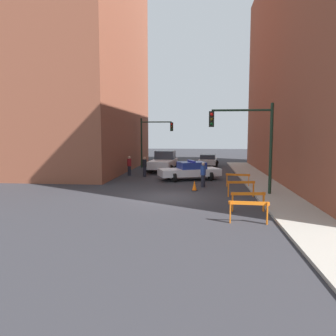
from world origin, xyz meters
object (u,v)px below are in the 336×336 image
at_px(pedestrian_corner, 129,166).
at_px(barrier_front, 249,208).
at_px(parked_car_near, 208,160).
at_px(pedestrian_crossing, 145,166).
at_px(police_car, 190,171).
at_px(traffic_light_far, 152,135).
at_px(barrier_back, 241,186).
at_px(traffic_cone, 194,186).
at_px(barrier_corner, 238,178).
at_px(white_truck, 164,162).
at_px(barrier_mid, 248,198).
at_px(traffic_light_near, 250,135).
at_px(pedestrian_sidewalk, 203,174).

xyz_separation_m(pedestrian_corner, barrier_front, (8.09, -14.39, -0.24)).
relative_size(parked_car_near, pedestrian_crossing, 2.66).
bearing_deg(police_car, traffic_light_far, 5.00).
distance_m(traffic_light_far, pedestrian_crossing, 7.74).
xyz_separation_m(traffic_light_far, barrier_back, (7.51, -15.36, -2.78)).
relative_size(traffic_light_far, traffic_cone, 7.93).
bearing_deg(traffic_light_far, barrier_corner, -57.17).
bearing_deg(white_truck, pedestrian_crossing, -100.27).
bearing_deg(traffic_cone, police_car, 95.68).
bearing_deg(police_car, traffic_cone, 164.39).
height_order(police_car, barrier_mid, police_car).
relative_size(pedestrian_corner, barrier_front, 1.04).
bearing_deg(police_car, pedestrian_crossing, 47.44).
height_order(parked_car_near, pedestrian_crossing, pedestrian_crossing).
bearing_deg(white_truck, traffic_light_near, -57.82).
height_order(traffic_light_near, traffic_cone, traffic_light_near).
distance_m(white_truck, pedestrian_crossing, 4.49).
bearing_deg(barrier_front, traffic_cone, 107.50).
xyz_separation_m(barrier_front, barrier_back, (0.35, 5.70, 0.00)).
xyz_separation_m(white_truck, parked_car_near, (4.32, 4.93, -0.23)).
distance_m(traffic_light_near, barrier_front, 6.88).
height_order(traffic_light_far, pedestrian_corner, traffic_light_far).
xyz_separation_m(parked_car_near, pedestrian_corner, (-6.85, -8.67, 0.19)).
relative_size(pedestrian_sidewalk, barrier_mid, 1.04).
bearing_deg(traffic_light_near, barrier_mid, -98.57).
bearing_deg(pedestrian_corner, barrier_mid, 83.33).
bearing_deg(parked_car_near, traffic_light_near, -78.74).
bearing_deg(pedestrian_crossing, traffic_light_far, -76.36).
relative_size(police_car, barrier_back, 3.17).
bearing_deg(traffic_light_far, pedestrian_corner, -97.94).
height_order(barrier_front, barrier_corner, same).
bearing_deg(traffic_light_near, parked_car_near, 97.12).
distance_m(pedestrian_sidewalk, barrier_front, 9.05).
distance_m(parked_car_near, pedestrian_crossing, 10.75).
bearing_deg(barrier_back, barrier_corner, 86.97).
height_order(pedestrian_crossing, barrier_mid, pedestrian_crossing).
relative_size(traffic_light_far, pedestrian_crossing, 3.13).
xyz_separation_m(barrier_front, traffic_cone, (-2.33, 7.39, -0.30)).
relative_size(barrier_mid, barrier_back, 1.00).
height_order(pedestrian_crossing, pedestrian_corner, same).
xyz_separation_m(pedestrian_corner, barrier_corner, (8.62, -5.25, -0.24)).
distance_m(parked_car_near, pedestrian_sidewalk, 14.20).
xyz_separation_m(traffic_light_near, traffic_light_far, (-8.03, 14.89, -0.13)).
relative_size(traffic_light_far, white_truck, 0.94).
bearing_deg(barrier_mid, white_truck, 109.92).
bearing_deg(traffic_light_far, parked_car_near, 18.58).
bearing_deg(traffic_cone, traffic_light_far, 109.44).
height_order(barrier_mid, traffic_cone, barrier_mid).
height_order(traffic_light_near, barrier_front, traffic_light_near).
bearing_deg(pedestrian_corner, traffic_light_far, -138.77).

